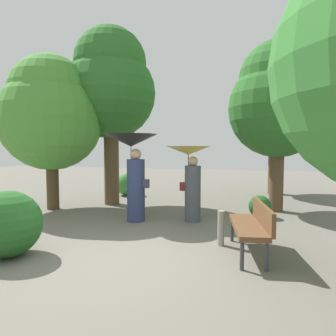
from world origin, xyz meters
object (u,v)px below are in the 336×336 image
(park_bench, at_px, (253,223))
(tree_far_back, at_px, (278,99))
(person_left, at_px, (133,159))
(tree_near_left, at_px, (51,112))
(tree_near_right, at_px, (275,104))
(person_right, at_px, (190,170))
(path_marker_post, at_px, (221,228))
(tree_mid_left, at_px, (111,85))

(park_bench, relative_size, tree_far_back, 0.34)
(person_left, bearing_deg, tree_near_left, 84.10)
(tree_near_left, bearing_deg, tree_near_right, 37.18)
(park_bench, bearing_deg, person_left, -129.93)
(person_left, xyz_separation_m, person_right, (1.30, 0.36, -0.26))
(person_left, bearing_deg, tree_near_right, -24.71)
(person_left, bearing_deg, path_marker_post, -111.95)
(tree_mid_left, height_order, tree_far_back, tree_mid_left)
(park_bench, distance_m, tree_near_right, 7.56)
(tree_near_left, relative_size, path_marker_post, 6.94)
(tree_near_right, bearing_deg, tree_far_back, -92.36)
(person_right, xyz_separation_m, path_marker_post, (0.89, -1.63, -0.91))
(tree_near_left, bearing_deg, person_left, -14.06)
(person_right, xyz_separation_m, tree_near_left, (-4.02, 0.32, 1.50))
(park_bench, bearing_deg, tree_near_right, 164.28)
(person_right, xyz_separation_m, park_bench, (1.42, -1.96, -0.70))
(tree_near_left, bearing_deg, tree_far_back, 13.15)
(tree_near_right, bearing_deg, tree_near_left, -142.82)
(person_right, distance_m, tree_near_right, 5.87)
(person_right, distance_m, path_marker_post, 2.06)
(person_right, bearing_deg, person_left, 113.68)
(tree_near_right, distance_m, tree_mid_left, 6.08)
(person_left, relative_size, tree_mid_left, 0.38)
(person_right, bearing_deg, tree_far_back, -41.44)
(path_marker_post, bearing_deg, tree_mid_left, 139.65)
(park_bench, height_order, tree_far_back, tree_far_back)
(tree_mid_left, bearing_deg, person_right, -27.97)
(park_bench, distance_m, path_marker_post, 0.66)
(park_bench, relative_size, tree_near_left, 0.36)
(tree_near_left, relative_size, tree_far_back, 0.93)
(person_right, bearing_deg, tree_mid_left, 70.20)
(person_right, bearing_deg, park_bench, -135.76)
(path_marker_post, bearing_deg, tree_far_back, 71.11)
(tree_mid_left, bearing_deg, tree_near_right, 35.80)
(tree_near_right, xyz_separation_m, path_marker_post, (-1.29, -6.64, -3.05))
(tree_mid_left, bearing_deg, tree_near_left, -137.93)
(tree_near_right, relative_size, tree_mid_left, 0.95)
(tree_near_left, bearing_deg, park_bench, -22.69)
(tree_near_left, bearing_deg, path_marker_post, -21.68)
(park_bench, bearing_deg, person_right, -153.53)
(park_bench, distance_m, tree_mid_left, 6.23)
(person_right, bearing_deg, tree_near_right, -15.26)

